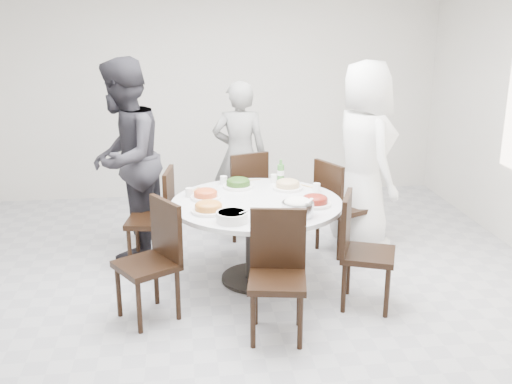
{
  "coord_description": "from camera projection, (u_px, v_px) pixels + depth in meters",
  "views": [
    {
      "loc": [
        -0.37,
        -4.65,
        2.37
      ],
      "look_at": [
        0.28,
        0.34,
        0.82
      ],
      "focal_mm": 42.0,
      "sensor_mm": 36.0,
      "label": 1
    }
  ],
  "objects": [
    {
      "name": "diner_left",
      "position": [
        124.0,
        159.0,
        5.81
      ],
      "size": [
        0.93,
        1.08,
        1.94
      ],
      "primitive_type": "imported",
      "rotation": [
        0.0,
        0.0,
        4.49
      ],
      "color": "#232227",
      "rests_on": "floor"
    },
    {
      "name": "dish_redbrown",
      "position": [
        315.0,
        201.0,
        5.12
      ],
      "size": [
        0.28,
        0.28,
        0.07
      ],
      "primitive_type": "cylinder",
      "color": "white",
      "rests_on": "dining_table"
    },
    {
      "name": "tea_cups",
      "position": [
        247.0,
        179.0,
        5.79
      ],
      "size": [
        0.07,
        0.07,
        0.08
      ],
      "primitive_type": "cylinder",
      "color": "white",
      "rests_on": "dining_table"
    },
    {
      "name": "rice_bowl",
      "position": [
        298.0,
        209.0,
        4.86
      ],
      "size": [
        0.26,
        0.26,
        0.11
      ],
      "primitive_type": "cylinder",
      "color": "silver",
      "rests_on": "dining_table"
    },
    {
      "name": "chair_s",
      "position": [
        277.0,
        278.0,
        4.38
      ],
      "size": [
        0.49,
        0.49,
        0.95
      ],
      "primitive_type": "cube",
      "rotation": [
        0.0,
        0.0,
        6.1
      ],
      "color": "black",
      "rests_on": "floor"
    },
    {
      "name": "diner_middle",
      "position": [
        240.0,
        155.0,
        6.59
      ],
      "size": [
        0.64,
        0.47,
        1.64
      ],
      "primitive_type": "imported",
      "rotation": [
        0.0,
        0.0,
        3.01
      ],
      "color": "black",
      "rests_on": "floor"
    },
    {
      "name": "dish_orange",
      "position": [
        206.0,
        195.0,
        5.3
      ],
      "size": [
        0.27,
        0.27,
        0.07
      ],
      "primitive_type": "cylinder",
      "color": "white",
      "rests_on": "dining_table"
    },
    {
      "name": "dining_table",
      "position": [
        257.0,
        241.0,
        5.35
      ],
      "size": [
        1.5,
        1.5,
        0.75
      ],
      "primitive_type": "cylinder",
      "color": "silver",
      "rests_on": "floor"
    },
    {
      "name": "diner_right",
      "position": [
        364.0,
        156.0,
        6.02
      ],
      "size": [
        0.77,
        1.02,
        1.9
      ],
      "primitive_type": "imported",
      "rotation": [
        0.0,
        0.0,
        1.76
      ],
      "color": "white",
      "rests_on": "floor"
    },
    {
      "name": "chair_n",
      "position": [
        242.0,
        193.0,
        6.41
      ],
      "size": [
        0.53,
        0.53,
        0.95
      ],
      "primitive_type": "cube",
      "rotation": [
        0.0,
        0.0,
        3.45
      ],
      "color": "black",
      "rests_on": "floor"
    },
    {
      "name": "chair_sw",
      "position": [
        146.0,
        263.0,
        4.65
      ],
      "size": [
        0.58,
        0.58,
        0.95
      ],
      "primitive_type": "cube",
      "rotation": [
        0.0,
        0.0,
        5.26
      ],
      "color": "black",
      "rests_on": "floor"
    },
    {
      "name": "soup_bowl",
      "position": [
        232.0,
        217.0,
        4.73
      ],
      "size": [
        0.26,
        0.26,
        0.08
      ],
      "primitive_type": "cylinder",
      "color": "white",
      "rests_on": "dining_table"
    },
    {
      "name": "wall_back",
      "position": [
        207.0,
        88.0,
        7.58
      ],
      "size": [
        6.0,
        0.01,
        2.8
      ],
      "primitive_type": "cube",
      "color": "silver",
      "rests_on": "ground"
    },
    {
      "name": "wall_front",
      "position": [
        305.0,
        327.0,
        1.9
      ],
      "size": [
        6.0,
        0.01,
        2.8
      ],
      "primitive_type": "cube",
      "color": "silver",
      "rests_on": "ground"
    },
    {
      "name": "chair_se",
      "position": [
        368.0,
        252.0,
        4.85
      ],
      "size": [
        0.55,
        0.55,
        0.95
      ],
      "primitive_type": "cube",
      "rotation": [
        0.0,
        0.0,
        7.47
      ],
      "color": "black",
      "rests_on": "floor"
    },
    {
      "name": "dish_tofu",
      "position": [
        209.0,
        208.0,
        4.95
      ],
      "size": [
        0.29,
        0.29,
        0.08
      ],
      "primitive_type": "cylinder",
      "color": "white",
      "rests_on": "dining_table"
    },
    {
      "name": "chopsticks",
      "position": [
        248.0,
        179.0,
        5.89
      ],
      "size": [
        0.24,
        0.04,
        0.01
      ],
      "primitive_type": null,
      "color": "tan",
      "rests_on": "dining_table"
    },
    {
      "name": "chair_ne",
      "position": [
        342.0,
        206.0,
        5.97
      ],
      "size": [
        0.56,
        0.56,
        0.95
      ],
      "primitive_type": "cube",
      "rotation": [
        0.0,
        0.0,
        2.0
      ],
      "color": "black",
      "rests_on": "floor"
    },
    {
      "name": "dish_greens",
      "position": [
        238.0,
        184.0,
        5.63
      ],
      "size": [
        0.29,
        0.29,
        0.07
      ],
      "primitive_type": "cylinder",
      "color": "white",
      "rests_on": "dining_table"
    },
    {
      "name": "floor",
      "position": [
        229.0,
        296.0,
        5.15
      ],
      "size": [
        6.0,
        6.0,
        0.01
      ],
      "primitive_type": "cube",
      "color": "#AFAFB4",
      "rests_on": "ground"
    },
    {
      "name": "chair_nw",
      "position": [
        150.0,
        219.0,
        5.63
      ],
      "size": [
        0.48,
        0.48,
        0.95
      ],
      "primitive_type": "cube",
      "rotation": [
        0.0,
        0.0,
        4.56
      ],
      "color": "black",
      "rests_on": "floor"
    },
    {
      "name": "beverage_bottle",
      "position": [
        281.0,
        171.0,
        5.77
      ],
      "size": [
        0.07,
        0.07,
        0.23
      ],
      "primitive_type": "cylinder",
      "color": "#397B31",
      "rests_on": "dining_table"
    },
    {
      "name": "dish_pale",
      "position": [
        288.0,
        185.0,
        5.58
      ],
      "size": [
        0.28,
        0.28,
        0.08
      ],
      "primitive_type": "cylinder",
      "color": "white",
      "rests_on": "dining_table"
    }
  ]
}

